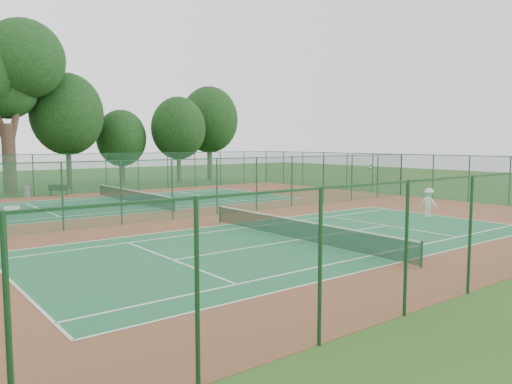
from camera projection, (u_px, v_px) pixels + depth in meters
ground at (196, 217)px, 29.76m from camera, size 120.00×120.00×0.00m
red_pad at (196, 217)px, 29.76m from camera, size 40.00×36.00×0.01m
court_near at (298, 240)px, 22.69m from camera, size 23.77×10.97×0.01m
court_far at (133, 203)px, 36.82m from camera, size 23.77×10.97×0.01m
fence_north at (89, 173)px, 43.72m from camera, size 40.00×0.09×3.50m
fence_south at (496, 229)px, 15.45m from camera, size 40.00×0.09×3.50m
fence_east at (401, 175)px, 41.81m from camera, size 0.09×36.00×3.50m
fence_divider at (195, 188)px, 29.58m from camera, size 40.00×0.09×3.50m
tennis_net_near at (298, 228)px, 22.64m from camera, size 0.10×12.90×0.97m
tennis_net_far at (132, 195)px, 36.77m from camera, size 0.10×12.90×0.97m
player_near at (429, 203)px, 29.54m from camera, size 0.64×1.11×1.72m
trash_bin at (27, 192)px, 40.14m from camera, size 0.62×0.62×0.95m
bench at (59, 190)px, 41.32m from camera, size 1.61×1.03×0.96m
kit_bag at (12, 209)px, 32.03m from camera, size 0.97×0.54×0.34m
stray_ball_a at (209, 217)px, 29.28m from camera, size 0.08×0.08×0.08m
stray_ball_b at (314, 204)px, 35.51m from camera, size 0.07×0.07×0.07m
stray_ball_c at (159, 221)px, 27.85m from camera, size 0.08×0.08×0.08m
big_tree at (6, 69)px, 42.64m from camera, size 9.82×7.19×15.08m
evergreen_row at (73, 188)px, 49.11m from camera, size 39.00×5.00×12.00m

